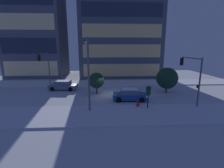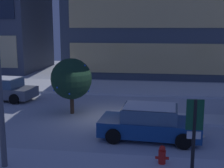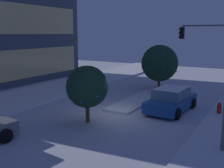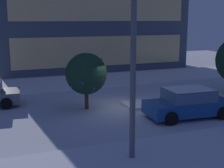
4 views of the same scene
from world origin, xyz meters
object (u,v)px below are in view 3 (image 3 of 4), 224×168
at_px(traffic_light_corner_near_right, 213,44).
at_px(fire_hydrant, 219,109).
at_px(decorated_tree_left_of_median, 160,63).
at_px(car_near, 171,100).
at_px(street_lamp_arched, 207,28).
at_px(decorated_tree_median, 87,87).

height_order(traffic_light_corner_near_right, fire_hydrant, traffic_light_corner_near_right).
distance_m(traffic_light_corner_near_right, decorated_tree_left_of_median, 4.59).
relative_size(car_near, traffic_light_corner_near_right, 0.81).
xyz_separation_m(car_near, fire_hydrant, (0.49, -2.79, -0.33)).
relative_size(car_near, street_lamp_arched, 0.59).
bearing_deg(fire_hydrant, street_lamp_arched, -179.19).
height_order(traffic_light_corner_near_right, decorated_tree_median, traffic_light_corner_near_right).
height_order(street_lamp_arched, decorated_tree_median, street_lamp_arched).
xyz_separation_m(decorated_tree_median, decorated_tree_left_of_median, (10.43, -0.26, 0.29)).
relative_size(fire_hydrant, decorated_tree_left_of_median, 0.21).
bearing_deg(traffic_light_corner_near_right, decorated_tree_left_of_median, 17.41).
distance_m(street_lamp_arched, fire_hydrant, 7.21).
bearing_deg(decorated_tree_left_of_median, traffic_light_corner_near_right, -72.59).
xyz_separation_m(street_lamp_arched, fire_hydrant, (5.51, 0.08, -4.66)).
distance_m(fire_hydrant, decorated_tree_median, 8.00).
xyz_separation_m(car_near, decorated_tree_median, (-4.44, 3.30, 1.29)).
distance_m(car_near, decorated_tree_left_of_median, 6.90).
height_order(traffic_light_corner_near_right, decorated_tree_left_of_median, traffic_light_corner_near_right).
bearing_deg(fire_hydrant, decorated_tree_left_of_median, 46.70).
xyz_separation_m(street_lamp_arched, decorated_tree_left_of_median, (11.00, 5.91, -2.76)).
distance_m(car_near, fire_hydrant, 2.85).
height_order(street_lamp_arched, decorated_tree_left_of_median, street_lamp_arched).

